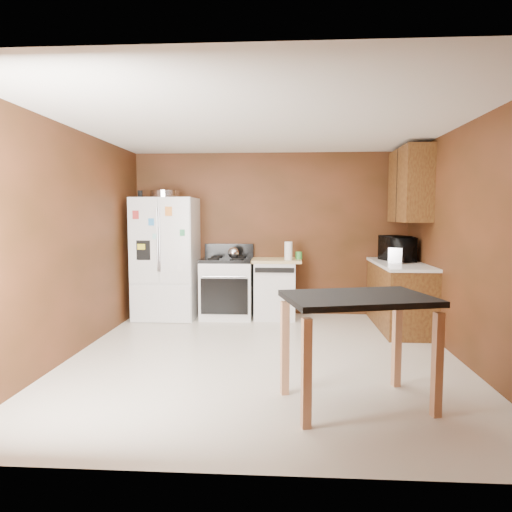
# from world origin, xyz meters

# --- Properties ---
(floor) EXTENTS (4.50, 4.50, 0.00)m
(floor) POSITION_xyz_m (0.00, 0.00, 0.00)
(floor) COLOR beige
(floor) RESTS_ON ground
(ceiling) EXTENTS (4.50, 4.50, 0.00)m
(ceiling) POSITION_xyz_m (0.00, 0.00, 2.50)
(ceiling) COLOR white
(ceiling) RESTS_ON ground
(wall_back) EXTENTS (4.20, 0.00, 4.20)m
(wall_back) POSITION_xyz_m (0.00, 2.25, 1.25)
(wall_back) COLOR #5C2C18
(wall_back) RESTS_ON ground
(wall_front) EXTENTS (4.20, 0.00, 4.20)m
(wall_front) POSITION_xyz_m (0.00, -2.25, 1.25)
(wall_front) COLOR #5C2C18
(wall_front) RESTS_ON ground
(wall_left) EXTENTS (0.00, 4.50, 4.50)m
(wall_left) POSITION_xyz_m (-2.10, 0.00, 1.25)
(wall_left) COLOR #5C2C18
(wall_left) RESTS_ON ground
(wall_right) EXTENTS (0.00, 4.50, 4.50)m
(wall_right) POSITION_xyz_m (2.10, 0.00, 1.25)
(wall_right) COLOR #5C2C18
(wall_right) RESTS_ON ground
(roasting_pan) EXTENTS (0.43, 0.43, 0.11)m
(roasting_pan) POSITION_xyz_m (-1.56, 1.91, 1.85)
(roasting_pan) COLOR silver
(roasting_pan) RESTS_ON refrigerator
(pen_cup) EXTENTS (0.07, 0.07, 0.11)m
(pen_cup) POSITION_xyz_m (-1.91, 1.80, 1.85)
(pen_cup) COLOR black
(pen_cup) RESTS_ON refrigerator
(kettle) EXTENTS (0.17, 0.17, 0.17)m
(kettle) POSITION_xyz_m (-0.54, 1.88, 0.98)
(kettle) COLOR silver
(kettle) RESTS_ON gas_range
(paper_towel) EXTENTS (0.12, 0.12, 0.27)m
(paper_towel) POSITION_xyz_m (0.28, 1.82, 1.02)
(paper_towel) COLOR white
(paper_towel) RESTS_ON dishwasher
(green_canister) EXTENTS (0.13, 0.13, 0.11)m
(green_canister) POSITION_xyz_m (0.44, 1.97, 0.95)
(green_canister) COLOR green
(green_canister) RESTS_ON dishwasher
(toaster) EXTENTS (0.28, 0.34, 0.21)m
(toaster) POSITION_xyz_m (1.75, 1.40, 1.01)
(toaster) COLOR silver
(toaster) RESTS_ON right_cabinets
(microwave) EXTENTS (0.51, 0.65, 0.32)m
(microwave) POSITION_xyz_m (1.81, 1.70, 1.06)
(microwave) COLOR black
(microwave) RESTS_ON right_cabinets
(refrigerator) EXTENTS (0.90, 0.80, 1.80)m
(refrigerator) POSITION_xyz_m (-1.55, 1.86, 0.90)
(refrigerator) COLOR white
(refrigerator) RESTS_ON ground
(gas_range) EXTENTS (0.76, 0.68, 1.10)m
(gas_range) POSITION_xyz_m (-0.64, 1.92, 0.46)
(gas_range) COLOR white
(gas_range) RESTS_ON ground
(dishwasher) EXTENTS (0.78, 0.63, 0.89)m
(dishwasher) POSITION_xyz_m (0.08, 1.95, 0.45)
(dishwasher) COLOR white
(dishwasher) RESTS_ON ground
(right_cabinets) EXTENTS (0.63, 1.58, 2.45)m
(right_cabinets) POSITION_xyz_m (1.84, 1.48, 0.91)
(right_cabinets) COLOR brown
(right_cabinets) RESTS_ON ground
(island) EXTENTS (1.29, 1.01, 0.91)m
(island) POSITION_xyz_m (0.81, -1.18, 0.76)
(island) COLOR black
(island) RESTS_ON ground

